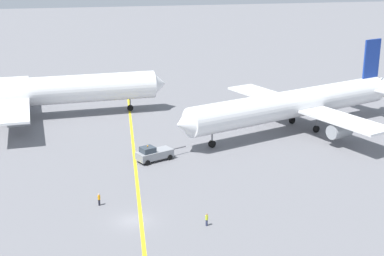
{
  "coord_description": "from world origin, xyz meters",
  "views": [
    {
      "loc": [
        -6.49,
        -64.75,
        32.77
      ],
      "look_at": [
        13.19,
        24.72,
        4.0
      ],
      "focal_mm": 52.28,
      "sensor_mm": 36.0,
      "label": 1
    }
  ],
  "objects_px": {
    "airliner_at_gate_left": "(24,93)",
    "ground_crew_wing_walker_right": "(207,219)",
    "pushback_tug": "(154,154)",
    "airliner_being_pushed": "(294,104)",
    "ground_crew_marshaller_foreground": "(99,199)"
  },
  "relations": [
    {
      "from": "airliner_at_gate_left",
      "to": "ground_crew_marshaller_foreground",
      "type": "height_order",
      "value": "airliner_at_gate_left"
    },
    {
      "from": "airliner_being_pushed",
      "to": "pushback_tug",
      "type": "distance_m",
      "value": 31.03
    },
    {
      "from": "ground_crew_marshaller_foreground",
      "to": "ground_crew_wing_walker_right",
      "type": "bearing_deg",
      "value": -34.72
    },
    {
      "from": "pushback_tug",
      "to": "ground_crew_wing_walker_right",
      "type": "distance_m",
      "value": 24.45
    },
    {
      "from": "airliner_being_pushed",
      "to": "pushback_tug",
      "type": "height_order",
      "value": "airliner_being_pushed"
    },
    {
      "from": "pushback_tug",
      "to": "ground_crew_marshaller_foreground",
      "type": "bearing_deg",
      "value": -122.58
    },
    {
      "from": "ground_crew_wing_walker_right",
      "to": "airliner_being_pushed",
      "type": "bearing_deg",
      "value": 53.58
    },
    {
      "from": "pushback_tug",
      "to": "airliner_at_gate_left",
      "type": "bearing_deg",
      "value": 126.44
    },
    {
      "from": "airliner_at_gate_left",
      "to": "airliner_being_pushed",
      "type": "relative_size",
      "value": 1.18
    },
    {
      "from": "airliner_at_gate_left",
      "to": "ground_crew_wing_walker_right",
      "type": "bearing_deg",
      "value": -65.14
    },
    {
      "from": "airliner_at_gate_left",
      "to": "ground_crew_wing_walker_right",
      "type": "relative_size",
      "value": 35.48
    },
    {
      "from": "airliner_at_gate_left",
      "to": "pushback_tug",
      "type": "height_order",
      "value": "airliner_at_gate_left"
    },
    {
      "from": "airliner_at_gate_left",
      "to": "ground_crew_wing_walker_right",
      "type": "xyz_separation_m",
      "value": [
        25.1,
        -54.17,
        -4.67
      ]
    },
    {
      "from": "airliner_being_pushed",
      "to": "pushback_tug",
      "type": "xyz_separation_m",
      "value": [
        -28.84,
        -10.74,
        -3.96
      ]
    },
    {
      "from": "airliner_being_pushed",
      "to": "ground_crew_wing_walker_right",
      "type": "height_order",
      "value": "airliner_being_pushed"
    }
  ]
}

